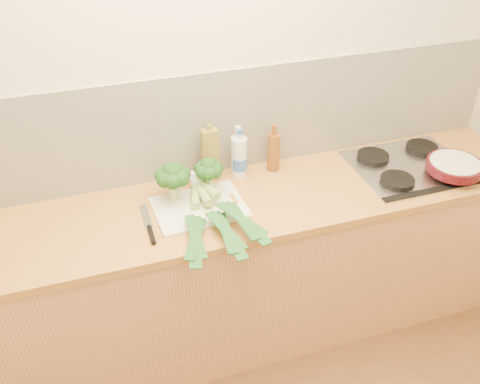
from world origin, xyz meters
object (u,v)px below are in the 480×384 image
at_px(chopping_board, 199,207).
at_px(skillet, 455,166).
at_px(chefs_knife, 150,230).
at_px(gas_hob, 410,166).

relative_size(chopping_board, skillet, 1.01).
height_order(chopping_board, skillet, skillet).
bearing_deg(chefs_knife, chopping_board, 21.72).
distance_m(gas_hob, chopping_board, 1.13).
bearing_deg(skillet, gas_hob, 140.40).
distance_m(gas_hob, skillet, 0.22).
relative_size(gas_hob, skillet, 1.41).
bearing_deg(skillet, chefs_knife, 178.51).
relative_size(chopping_board, chefs_knife, 1.37).
height_order(chefs_knife, skillet, skillet).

